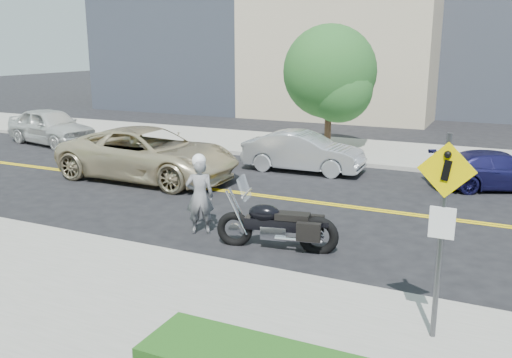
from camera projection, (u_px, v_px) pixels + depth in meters
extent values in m
plane|color=black|center=(308.00, 201.00, 15.22)|extent=(120.00, 120.00, 0.00)
cube|color=#9E9B91|center=(148.00, 317.00, 8.62)|extent=(60.00, 5.00, 0.15)
cube|color=#9E9B91|center=(371.00, 152.00, 21.80)|extent=(60.00, 5.00, 0.15)
cylinder|color=#4C4C51|center=(441.00, 239.00, 7.56)|extent=(0.08, 0.08, 3.00)
cube|color=#F9D800|center=(447.00, 170.00, 7.29)|extent=(0.78, 0.03, 0.78)
cube|color=white|center=(442.00, 223.00, 7.47)|extent=(0.35, 0.03, 0.45)
imported|color=#B1B2B6|center=(200.00, 196.00, 12.49)|extent=(0.77, 0.68, 1.78)
sphere|color=white|center=(199.00, 161.00, 12.29)|extent=(0.32, 0.32, 0.32)
imported|color=beige|center=(149.00, 154.00, 17.60)|extent=(6.03, 2.81, 1.67)
imported|color=silver|center=(51.00, 126.00, 23.80)|extent=(4.92, 2.77, 1.58)
imported|color=#B6BABE|center=(303.00, 152.00, 18.71)|extent=(4.21, 1.59, 1.37)
imported|color=#1B1A4F|center=(499.00, 170.00, 16.44)|extent=(4.28, 3.14, 1.15)
cylinder|color=#382619|center=(329.00, 101.00, 21.86)|extent=(0.27, 0.27, 4.15)
sphere|color=#1D561B|center=(330.00, 72.00, 21.58)|extent=(3.73, 3.73, 3.73)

